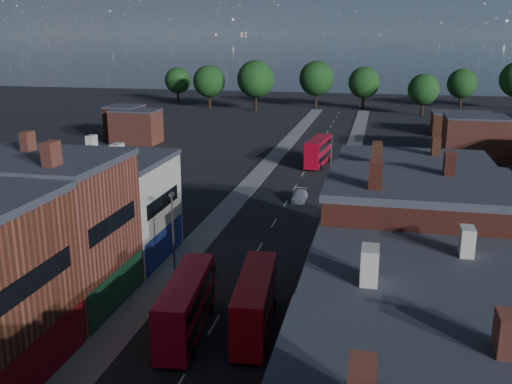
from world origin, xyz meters
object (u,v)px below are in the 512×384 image
at_px(bus_2, 318,151).
at_px(car_3, 299,196).
at_px(bus_1, 255,302).
at_px(bus_0, 186,305).
at_px(car_2, 195,274).

height_order(bus_2, car_3, bus_2).
relative_size(bus_1, car_3, 2.22).
distance_m(bus_0, bus_1, 4.87).
bearing_deg(car_2, car_3, 84.65).
bearing_deg(car_2, bus_0, -69.38).
distance_m(bus_2, car_2, 47.97).
xyz_separation_m(bus_0, car_3, (3.03, 35.25, -1.64)).
bearing_deg(bus_1, bus_0, -167.04).
height_order(bus_0, bus_1, bus_0).
bearing_deg(car_3, bus_1, -87.93).
relative_size(bus_1, bus_2, 0.95).
distance_m(bus_0, car_3, 35.42).
xyz_separation_m(bus_2, car_3, (-0.00, -21.26, -1.74)).
height_order(car_2, car_3, car_3).
distance_m(bus_0, bus_2, 56.59).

